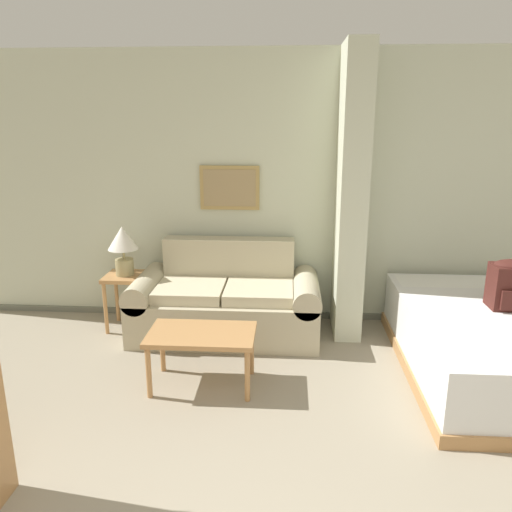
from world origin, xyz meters
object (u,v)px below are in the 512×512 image
Objects in this scene: couch at (226,302)px; bed at (501,342)px; backpack at (512,283)px; coffee_table at (202,339)px; table_lamp at (123,244)px.

bed is (2.27, -0.63, -0.05)m from couch.
couch is 4.40× the size of backpack.
coffee_table is 1.45m from table_lamp.
table_lamp is 3.36m from bed.
coffee_table is 2.02× the size of backpack.
bed reaches higher than coffee_table.
couch is 0.98m from coffee_table.
coffee_table is (-0.06, -0.98, 0.08)m from couch.
table_lamp reaches higher than backpack.
coffee_table is 0.39× the size of bed.
coffee_table is 2.46m from backpack.
couch is 2.18× the size of coffee_table.
coffee_table is at bearing -169.24° from backpack.
couch reaches higher than coffee_table.
coffee_table is 2.36m from bed.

